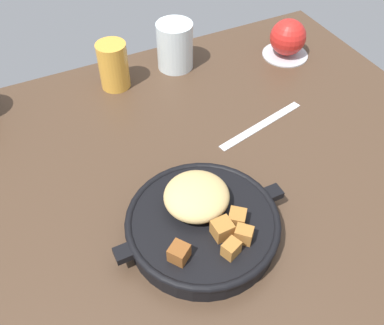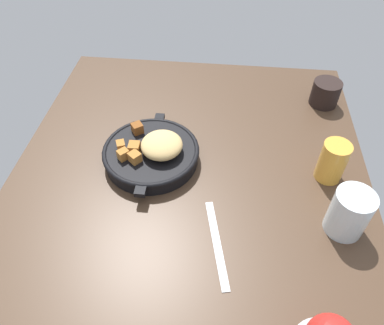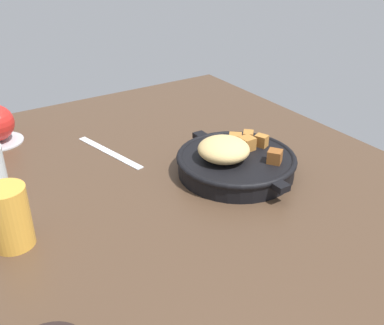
# 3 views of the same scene
# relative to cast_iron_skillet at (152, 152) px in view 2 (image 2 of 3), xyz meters

# --- Properties ---
(ground_plane) EXTENTS (1.03, 0.85, 0.02)m
(ground_plane) POSITION_rel_cast_iron_skillet_xyz_m (0.05, 0.09, -0.04)
(ground_plane) COLOR #473323
(cast_iron_skillet) EXTENTS (0.28, 0.23, 0.08)m
(cast_iron_skillet) POSITION_rel_cast_iron_skillet_xyz_m (0.00, 0.00, 0.00)
(cast_iron_skillet) COLOR black
(cast_iron_skillet) RESTS_ON ground_plane
(butter_knife) EXTENTS (0.21, 0.06, 0.00)m
(butter_knife) POSITION_rel_cast_iron_skillet_xyz_m (0.22, 0.17, -0.03)
(butter_knife) COLOR silver
(butter_knife) RESTS_ON ground_plane
(juice_glass_amber) EXTENTS (0.06, 0.06, 0.10)m
(juice_glass_amber) POSITION_rel_cast_iron_skillet_xyz_m (0.01, 0.42, 0.02)
(juice_glass_amber) COLOR gold
(juice_glass_amber) RESTS_ON ground_plane
(water_glass_tall) EXTENTS (0.08, 0.08, 0.10)m
(water_glass_tall) POSITION_rel_cast_iron_skillet_xyz_m (0.15, 0.43, 0.02)
(water_glass_tall) COLOR silver
(water_glass_tall) RESTS_ON ground_plane
(coffee_mug_dark) EXTENTS (0.08, 0.08, 0.07)m
(coffee_mug_dark) POSITION_rel_cast_iron_skillet_xyz_m (-0.28, 0.45, 0.01)
(coffee_mug_dark) COLOR black
(coffee_mug_dark) RESTS_ON ground_plane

